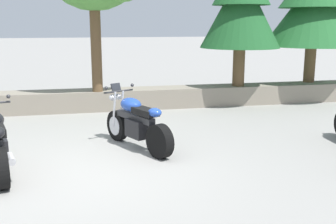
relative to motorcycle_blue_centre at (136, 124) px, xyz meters
name	(u,v)px	position (x,y,z in m)	size (l,w,h in m)	color
ground_plane	(86,171)	(-0.98, -1.05, -0.49)	(120.00, 120.00, 0.00)	gray
stone_wall	(83,100)	(-0.98, 3.75, -0.21)	(36.00, 0.80, 0.55)	gray
motorcycle_blue_centre	(136,124)	(0.00, 0.00, 0.00)	(1.12, 1.92, 1.18)	black
pine_tree_far_right	(314,1)	(5.96, 3.96, 2.52)	(2.93, 2.93, 4.29)	brown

